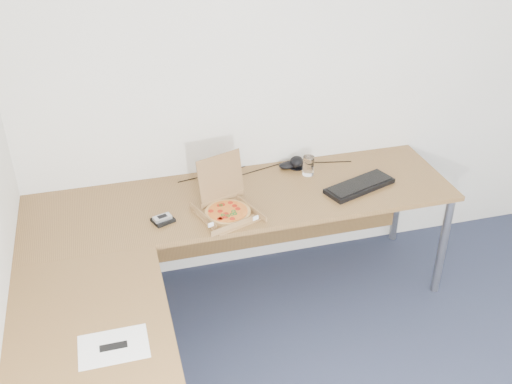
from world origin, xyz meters
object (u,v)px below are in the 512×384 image
object	(u,v)px
pizza_box	(227,209)
wallet	(163,220)
desk	(202,251)
drinking_glass	(308,166)
keyboard	(359,186)

from	to	relation	value
pizza_box	wallet	bearing A→B (deg)	156.99
pizza_box	desk	bearing A→B (deg)	-146.28
pizza_box	wallet	world-z (taller)	pizza_box
desk	drinking_glass	size ratio (longest dim) A/B	20.55
drinking_glass	wallet	size ratio (longest dim) A/B	1.11
drinking_glass	pizza_box	bearing A→B (deg)	-152.25
desk	drinking_glass	world-z (taller)	drinking_glass
desk	pizza_box	bearing A→B (deg)	53.38
desk	keyboard	size ratio (longest dim) A/B	5.70
desk	wallet	size ratio (longest dim) A/B	22.83
desk	keyboard	world-z (taller)	keyboard
desk	pizza_box	xyz separation A→B (m)	(0.20, 0.26, 0.06)
desk	wallet	bearing A→B (deg)	118.89
pizza_box	drinking_glass	bearing A→B (deg)	8.09
keyboard	wallet	bearing A→B (deg)	162.95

